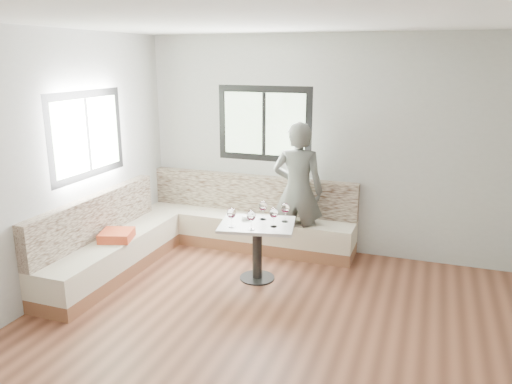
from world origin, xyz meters
TOP-DOWN VIEW (x-y plane):
  - room at (-0.08, 0.08)m, footprint 5.01×5.01m
  - banquette at (-1.59, 1.63)m, footprint 2.90×2.80m
  - table at (-0.57, 1.29)m, footprint 0.94×0.80m
  - person at (-0.32, 2.12)m, footprint 0.67×0.47m
  - olive_ramekin at (-0.74, 1.39)m, footprint 0.10×0.10m
  - wine_glass_a at (-0.80, 1.08)m, footprint 0.10×0.10m
  - wine_glass_b at (-0.56, 1.07)m, footprint 0.10×0.10m
  - wine_glass_c at (-0.36, 1.24)m, footprint 0.10×0.10m
  - wine_glass_d at (-0.55, 1.45)m, footprint 0.10×0.10m
  - wine_glass_e at (-0.29, 1.45)m, footprint 0.10×0.10m

SIDE VIEW (x-z plane):
  - banquette at x=-1.59m, z-range -0.14..0.81m
  - table at x=-0.57m, z-range 0.17..0.85m
  - olive_ramekin at x=-0.74m, z-range 0.68..0.73m
  - wine_glass_a at x=-0.80m, z-range 0.73..0.95m
  - wine_glass_b at x=-0.56m, z-range 0.73..0.95m
  - wine_glass_c at x=-0.36m, z-range 0.73..0.95m
  - wine_glass_d at x=-0.55m, z-range 0.73..0.95m
  - wine_glass_e at x=-0.29m, z-range 0.73..0.95m
  - person at x=-0.32m, z-range 0.00..1.76m
  - room at x=-0.08m, z-range 0.01..2.82m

